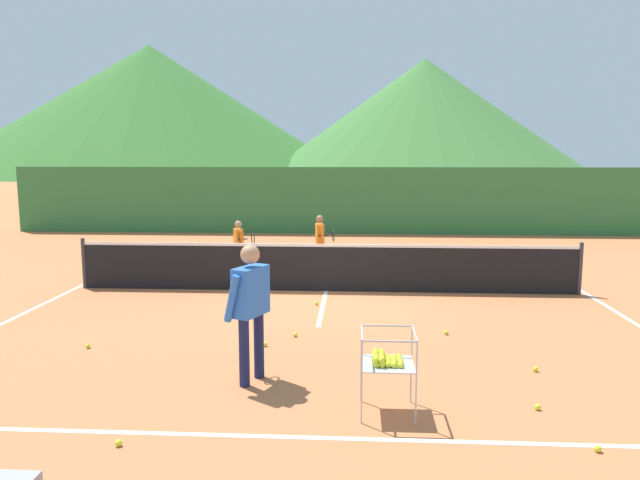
# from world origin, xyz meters

# --- Properties ---
(ground_plane) EXTENTS (120.00, 120.00, 0.00)m
(ground_plane) POSITION_xyz_m (0.00, 0.00, 0.00)
(ground_plane) COLOR #C67042
(line_baseline_near) EXTENTS (10.45, 0.08, 0.01)m
(line_baseline_near) POSITION_xyz_m (0.00, -6.38, 0.00)
(line_baseline_near) COLOR white
(line_baseline_near) RESTS_ON ground
(line_baseline_far) EXTENTS (10.45, 0.08, 0.01)m
(line_baseline_far) POSITION_xyz_m (0.00, 5.72, 0.00)
(line_baseline_far) COLOR white
(line_baseline_far) RESTS_ON ground
(line_sideline_west) EXTENTS (0.08, 12.09, 0.01)m
(line_sideline_west) POSITION_xyz_m (-5.22, 0.00, 0.00)
(line_sideline_west) COLOR white
(line_sideline_west) RESTS_ON ground
(line_sideline_east) EXTENTS (0.08, 12.09, 0.01)m
(line_sideline_east) POSITION_xyz_m (5.22, 0.00, 0.00)
(line_sideline_east) COLOR white
(line_sideline_east) RESTS_ON ground
(line_service_center) EXTENTS (0.08, 5.15, 0.01)m
(line_service_center) POSITION_xyz_m (0.00, 0.00, 0.00)
(line_service_center) COLOR white
(line_service_center) RESTS_ON ground
(tennis_net) EXTENTS (10.17, 0.08, 1.05)m
(tennis_net) POSITION_xyz_m (0.00, 0.00, 0.50)
(tennis_net) COLOR #333338
(tennis_net) RESTS_ON ground
(instructor) EXTENTS (0.51, 0.85, 1.71)m
(instructor) POSITION_xyz_m (-0.68, -4.93, 1.03)
(instructor) COLOR #191E4C
(instructor) RESTS_ON ground
(student_0) EXTENTS (0.58, 0.50, 1.21)m
(student_0) POSITION_xyz_m (-2.17, 2.01, 0.73)
(student_0) COLOR navy
(student_0) RESTS_ON ground
(student_1) EXTENTS (0.49, 0.59, 1.31)m
(student_1) POSITION_xyz_m (-0.26, 2.38, 0.79)
(student_1) COLOR navy
(student_1) RESTS_ON ground
(ball_cart) EXTENTS (0.58, 0.58, 0.90)m
(ball_cart) POSITION_xyz_m (0.93, -5.74, 0.59)
(ball_cart) COLOR #B7B7BC
(ball_cart) RESTS_ON ground
(tennis_ball_0) EXTENTS (0.07, 0.07, 0.07)m
(tennis_ball_0) POSITION_xyz_m (2.88, -6.50, 0.03)
(tennis_ball_0) COLOR yellow
(tennis_ball_0) RESTS_ON ground
(tennis_ball_1) EXTENTS (0.07, 0.07, 0.07)m
(tennis_ball_1) POSITION_xyz_m (-0.71, -3.59, 0.03)
(tennis_ball_1) COLOR yellow
(tennis_ball_1) RESTS_ON ground
(tennis_ball_2) EXTENTS (0.07, 0.07, 0.07)m
(tennis_ball_2) POSITION_xyz_m (2.60, -5.58, 0.03)
(tennis_ball_2) COLOR yellow
(tennis_ball_2) RESTS_ON ground
(tennis_ball_3) EXTENTS (0.07, 0.07, 0.07)m
(tennis_ball_3) POSITION_xyz_m (-0.12, -1.13, 0.03)
(tennis_ball_3) COLOR yellow
(tennis_ball_3) RESTS_ON ground
(tennis_ball_4) EXTENTS (0.07, 0.07, 0.07)m
(tennis_ball_4) POSITION_xyz_m (2.92, -4.39, 0.03)
(tennis_ball_4) COLOR yellow
(tennis_ball_4) RESTS_ON ground
(tennis_ball_5) EXTENTS (0.07, 0.07, 0.07)m
(tennis_ball_5) POSITION_xyz_m (-3.26, -3.81, 0.03)
(tennis_ball_5) COLOR yellow
(tennis_ball_5) RESTS_ON ground
(tennis_ball_6) EXTENTS (0.07, 0.07, 0.07)m
(tennis_ball_6) POSITION_xyz_m (-0.32, -3.10, 0.03)
(tennis_ball_6) COLOR yellow
(tennis_ball_6) RESTS_ON ground
(tennis_ball_7) EXTENTS (0.07, 0.07, 0.07)m
(tennis_ball_7) POSITION_xyz_m (2.01, -2.85, 0.03)
(tennis_ball_7) COLOR yellow
(tennis_ball_7) RESTS_ON ground
(tennis_ball_8) EXTENTS (0.07, 0.07, 0.07)m
(tennis_ball_8) POSITION_xyz_m (-1.67, -6.66, 0.03)
(tennis_ball_8) COLOR yellow
(tennis_ball_8) RESTS_ON ground
(windscreen_fence) EXTENTS (22.98, 0.08, 2.32)m
(windscreen_fence) POSITION_xyz_m (0.00, 8.86, 1.16)
(windscreen_fence) COLOR #33753D
(windscreen_fence) RESTS_ON ground
(hill_0) EXTENTS (57.34, 57.34, 17.95)m
(hill_0) POSITION_xyz_m (-28.71, 73.87, 8.98)
(hill_0) COLOR #38702D
(hill_0) RESTS_ON ground
(hill_1) EXTENTS (42.18, 42.18, 14.81)m
(hill_1) POSITION_xyz_m (9.35, 67.78, 7.41)
(hill_1) COLOR #427A38
(hill_1) RESTS_ON ground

